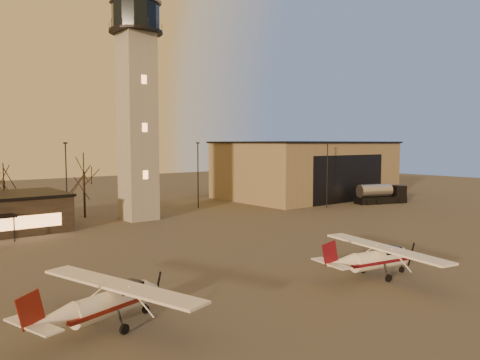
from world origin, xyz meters
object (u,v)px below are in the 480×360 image
object	(u,v)px
hangar	(306,169)
cessna_rear	(114,306)
fuel_truck	(381,196)
cessna_front	(380,262)
control_tower	(137,94)

from	to	relation	value
hangar	cessna_rear	world-z (taller)	hangar
hangar	fuel_truck	bearing A→B (deg)	-78.36
fuel_truck	cessna_front	bearing A→B (deg)	-126.43
cessna_front	cessna_rear	xyz separation A→B (m)	(-19.62, 3.51, 0.01)
control_tower	fuel_truck	world-z (taller)	control_tower
control_tower	cessna_rear	world-z (taller)	control_tower
hangar	cessna_rear	bearing A→B (deg)	-146.10
control_tower	cessna_front	xyz separation A→B (m)	(2.08, -35.50, -15.23)
control_tower	hangar	bearing A→B (deg)	6.31
cessna_front	cessna_rear	size ratio (longest dim) A/B	1.00
control_tower	hangar	xyz separation A→B (m)	(36.00, 3.98, -11.17)
control_tower	cessna_front	world-z (taller)	control_tower
hangar	control_tower	bearing A→B (deg)	-173.69
cessna_rear	control_tower	bearing A→B (deg)	45.15
cessna_rear	fuel_truck	size ratio (longest dim) A/B	1.29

